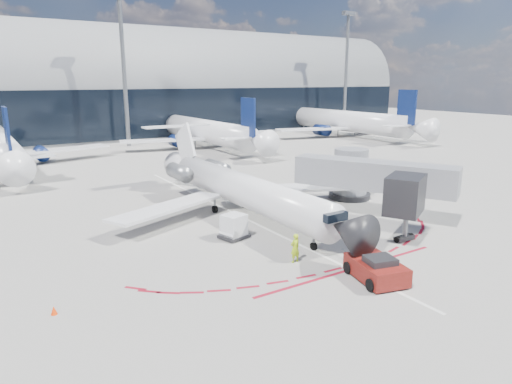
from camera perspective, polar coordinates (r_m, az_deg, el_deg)
ground at (r=37.03m, az=-0.67°, el=-3.66°), size 260.00×260.00×0.00m
apron_centerline at (r=38.67m, az=-2.24°, el=-2.90°), size 0.25×40.00×0.01m
apron_stop_bar at (r=28.51m, az=11.78°, el=-9.44°), size 14.00×0.25×0.01m
terminal_building at (r=96.83m, az=-21.86°, el=11.33°), size 150.00×24.15×24.00m
jet_bridge at (r=40.02m, az=13.65°, el=1.73°), size 10.03×15.20×4.90m
light_mast_centre at (r=81.52m, az=-16.17°, el=14.28°), size 0.70×0.70×25.00m
light_mast_east at (r=107.27m, az=11.18°, el=14.32°), size 0.70×0.70×25.00m
regional_jet at (r=38.48m, az=-2.38°, el=0.62°), size 22.71×28.00×7.01m
pushback_tug at (r=27.23m, az=14.81°, el=-9.27°), size 3.16×5.84×1.49m
ramp_worker at (r=28.75m, az=4.90°, el=-6.99°), size 0.71×0.49×1.88m
uld_container at (r=32.89m, az=-2.78°, el=-4.35°), size 2.24×2.04×1.78m
safety_cone_left at (r=24.97m, az=-23.95°, el=-13.37°), size 0.31×0.31×0.44m
safety_cone_right at (r=27.90m, az=15.11°, el=-9.68°), size 0.33×0.33×0.45m
bg_airliner_2 at (r=78.39m, az=-6.56°, el=9.58°), size 33.58×35.56×10.86m
bg_airliner_3 at (r=95.80m, az=10.96°, el=10.49°), size 36.70×38.86×11.87m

